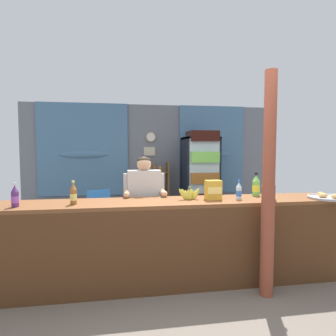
% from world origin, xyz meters
% --- Properties ---
extents(ground_plane, '(8.20, 8.20, 0.00)m').
position_xyz_m(ground_plane, '(0.00, 1.26, 0.00)').
color(ground_plane, '#665B51').
extents(back_wall_curtained, '(5.39, 0.22, 2.52)m').
position_xyz_m(back_wall_curtained, '(-0.04, 3.20, 1.30)').
color(back_wall_curtained, slate).
rests_on(back_wall_curtained, ground).
extents(stall_counter, '(4.15, 0.60, 0.98)m').
position_xyz_m(stall_counter, '(-0.14, 0.34, 0.62)').
color(stall_counter, brown).
rests_on(stall_counter, ground).
extents(timber_post, '(0.16, 0.14, 2.40)m').
position_xyz_m(timber_post, '(0.87, 0.02, 1.15)').
color(timber_post, brown).
rests_on(timber_post, ground).
extents(drink_fridge, '(0.66, 0.74, 1.93)m').
position_xyz_m(drink_fridge, '(0.84, 2.58, 1.06)').
color(drink_fridge, black).
rests_on(drink_fridge, ground).
extents(bottle_shelf_rack, '(0.48, 0.28, 1.32)m').
position_xyz_m(bottle_shelf_rack, '(0.01, 2.84, 0.69)').
color(bottle_shelf_rack, brown).
rests_on(bottle_shelf_rack, ground).
extents(plastic_lawn_chair, '(0.57, 0.57, 0.86)m').
position_xyz_m(plastic_lawn_chair, '(-1.06, 2.22, 0.49)').
color(plastic_lawn_chair, '#3884D6').
rests_on(plastic_lawn_chair, ground).
extents(shopkeeper, '(0.55, 0.42, 1.48)m').
position_xyz_m(shopkeeper, '(-0.38, 0.97, 0.94)').
color(shopkeeper, '#28282D').
rests_on(shopkeeper, ground).
extents(soda_bottle_lime_soda, '(0.10, 0.10, 0.30)m').
position_xyz_m(soda_bottle_lime_soda, '(1.05, 0.65, 1.11)').
color(soda_bottle_lime_soda, '#75C64C').
rests_on(soda_bottle_lime_soda, stall_counter).
extents(soda_bottle_grape_soda, '(0.07, 0.07, 0.25)m').
position_xyz_m(soda_bottle_grape_soda, '(-1.76, 0.35, 1.09)').
color(soda_bottle_grape_soda, '#56286B').
rests_on(soda_bottle_grape_soda, stall_counter).
extents(soda_bottle_iced_tea, '(0.07, 0.07, 0.26)m').
position_xyz_m(soda_bottle_iced_tea, '(-1.18, 0.40, 1.09)').
color(soda_bottle_iced_tea, brown).
rests_on(soda_bottle_iced_tea, stall_counter).
extents(soda_bottle_water, '(0.07, 0.07, 0.23)m').
position_xyz_m(soda_bottle_water, '(0.71, 0.41, 1.08)').
color(soda_bottle_water, silver).
rests_on(soda_bottle_water, stall_counter).
extents(snack_box_choco_powder, '(0.19, 0.12, 0.23)m').
position_xyz_m(snack_box_choco_powder, '(0.41, 0.45, 1.10)').
color(snack_box_choco_powder, gold).
rests_on(snack_box_choco_powder, stall_counter).
extents(pastry_tray, '(0.45, 0.45, 0.07)m').
position_xyz_m(pastry_tray, '(1.80, 0.29, 1.00)').
color(pastry_tray, '#BCBCC1').
rests_on(pastry_tray, stall_counter).
extents(banana_bunch, '(0.28, 0.07, 0.16)m').
position_xyz_m(banana_bunch, '(0.12, 0.49, 1.04)').
color(banana_bunch, '#DBCC42').
rests_on(banana_bunch, stall_counter).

